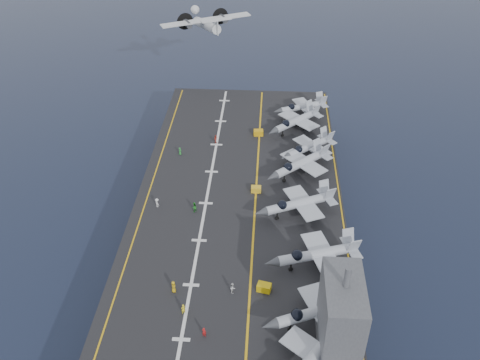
# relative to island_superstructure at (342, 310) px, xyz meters

# --- Properties ---
(ground) EXTENTS (500.00, 500.00, 0.00)m
(ground) POSITION_rel_island_superstructure_xyz_m (-15.00, 30.00, -17.90)
(ground) COLOR #142135
(ground) RESTS_ON ground
(hull) EXTENTS (36.00, 90.00, 10.00)m
(hull) POSITION_rel_island_superstructure_xyz_m (-15.00, 30.00, -12.90)
(hull) COLOR #56595E
(hull) RESTS_ON ground
(flight_deck) EXTENTS (38.00, 92.00, 0.40)m
(flight_deck) POSITION_rel_island_superstructure_xyz_m (-15.00, 30.00, -7.70)
(flight_deck) COLOR black
(flight_deck) RESTS_ON hull
(foul_line) EXTENTS (0.35, 90.00, 0.02)m
(foul_line) POSITION_rel_island_superstructure_xyz_m (-12.00, 30.00, -7.48)
(foul_line) COLOR gold
(foul_line) RESTS_ON flight_deck
(landing_centerline) EXTENTS (0.50, 90.00, 0.02)m
(landing_centerline) POSITION_rel_island_superstructure_xyz_m (-21.00, 30.00, -7.48)
(landing_centerline) COLOR silver
(landing_centerline) RESTS_ON flight_deck
(deck_edge_port) EXTENTS (0.25, 90.00, 0.02)m
(deck_edge_port) POSITION_rel_island_superstructure_xyz_m (-32.00, 30.00, -7.48)
(deck_edge_port) COLOR gold
(deck_edge_port) RESTS_ON flight_deck
(deck_edge_stbd) EXTENTS (0.25, 90.00, 0.02)m
(deck_edge_stbd) POSITION_rel_island_superstructure_xyz_m (3.50, 30.00, -7.48)
(deck_edge_stbd) COLOR gold
(deck_edge_stbd) RESTS_ON flight_deck
(island_superstructure) EXTENTS (5.00, 10.00, 15.00)m
(island_superstructure) POSITION_rel_island_superstructure_xyz_m (0.00, 0.00, 0.00)
(island_superstructure) COLOR #56595E
(island_superstructure) RESTS_ON flight_deck
(fighter_jet_0) EXTENTS (16.84, 17.64, 5.11)m
(fighter_jet_0) POSITION_rel_island_superstructure_xyz_m (-3.39, -3.54, -4.94)
(fighter_jet_0) COLOR #A0A9B0
(fighter_jet_0) RESTS_ON flight_deck
(fighter_jet_1) EXTENTS (17.46, 14.85, 5.13)m
(fighter_jet_1) POSITION_rel_island_superstructure_xyz_m (-2.31, 4.03, -4.93)
(fighter_jet_1) COLOR gray
(fighter_jet_1) RESTS_ON flight_deck
(fighter_jet_2) EXTENTS (17.65, 14.42, 5.29)m
(fighter_jet_2) POSITION_rel_island_superstructure_xyz_m (-1.81, 15.31, -4.85)
(fighter_jet_2) COLOR #919BA2
(fighter_jet_2) RESTS_ON flight_deck
(fighter_jet_4) EXTENTS (17.54, 15.04, 5.14)m
(fighter_jet_4) POSITION_rel_island_superstructure_xyz_m (-4.28, 27.93, -4.93)
(fighter_jet_4) COLOR gray
(fighter_jet_4) RESTS_ON flight_deck
(fighter_jet_5) EXTENTS (17.83, 17.44, 5.20)m
(fighter_jet_5) POSITION_rel_island_superstructure_xyz_m (-3.64, 40.36, -4.90)
(fighter_jet_5) COLOR #A3ACB3
(fighter_jet_5) RESTS_ON flight_deck
(fighter_jet_6) EXTENTS (15.79, 15.19, 4.58)m
(fighter_jet_6) POSITION_rel_island_superstructure_xyz_m (-1.63, 46.93, -5.21)
(fighter_jet_6) COLOR #9DA6AD
(fighter_jet_6) RESTS_ON flight_deck
(fighter_jet_7) EXTENTS (17.16, 17.08, 5.04)m
(fighter_jet_7) POSITION_rel_island_superstructure_xyz_m (-4.09, 57.02, -4.98)
(fighter_jet_7) COLOR gray
(fighter_jet_7) RESTS_ON flight_deck
(fighter_jet_8) EXTENTS (15.30, 13.12, 4.49)m
(fighter_jet_8) POSITION_rel_island_superstructure_xyz_m (-2.37, 64.19, -5.26)
(fighter_jet_8) COLOR #979FA7
(fighter_jet_8) RESTS_ON flight_deck
(tow_cart_a) EXTENTS (2.30, 1.77, 1.23)m
(tow_cart_a) POSITION_rel_island_superstructure_xyz_m (-9.90, 9.64, -6.89)
(tow_cart_a) COLOR #C9A50A
(tow_cart_a) RESTS_ON flight_deck
(tow_cart_b) EXTENTS (1.86, 1.22, 1.11)m
(tow_cart_b) POSITION_rel_island_superstructure_xyz_m (-11.99, 34.07, -6.94)
(tow_cart_b) COLOR gold
(tow_cart_b) RESTS_ON flight_deck
(tow_cart_c) EXTENTS (2.15, 1.50, 1.23)m
(tow_cart_c) POSITION_rel_island_superstructure_xyz_m (-12.23, 54.49, -6.88)
(tow_cart_c) COLOR gold
(tow_cart_c) RESTS_ON flight_deck
(crew_0) EXTENTS (1.18, 1.43, 2.03)m
(crew_0) POSITION_rel_island_superstructure_xyz_m (-23.38, 8.58, -6.48)
(crew_0) COLOR gold
(crew_0) RESTS_ON flight_deck
(crew_1) EXTENTS (1.28, 1.24, 1.79)m
(crew_1) POSITION_rel_island_superstructure_xyz_m (-21.34, 4.57, -6.61)
(crew_1) COLOR yellow
(crew_1) RESTS_ON flight_deck
(crew_2) EXTENTS (1.38, 1.41, 1.98)m
(crew_2) POSITION_rel_island_superstructure_xyz_m (-22.77, 27.52, -6.51)
(crew_2) COLOR #1B7F20
(crew_2) RESTS_ON flight_deck
(crew_3) EXTENTS (1.23, 1.29, 1.79)m
(crew_3) POSITION_rel_island_superstructure_xyz_m (-29.59, 28.47, -6.60)
(crew_3) COLOR silver
(crew_3) RESTS_ON flight_deck
(crew_4) EXTENTS (1.20, 1.38, 1.94)m
(crew_4) POSITION_rel_island_superstructure_xyz_m (-21.21, 50.70, -6.53)
(crew_4) COLOR #B13528
(crew_4) RESTS_ON flight_deck
(crew_5) EXTENTS (0.72, 1.01, 1.59)m
(crew_5) POSITION_rel_island_superstructure_xyz_m (-28.12, 45.87, -6.70)
(crew_5) COLOR #268C33
(crew_5) RESTS_ON flight_deck
(crew_6) EXTENTS (1.18, 0.93, 1.73)m
(crew_6) POSITION_rel_island_superstructure_xyz_m (-17.90, 0.77, -6.64)
(crew_6) COLOR #B21919
(crew_6) RESTS_ON flight_deck
(crew_7) EXTENTS (0.78, 1.12, 1.81)m
(crew_7) POSITION_rel_island_superstructure_xyz_m (-14.57, 9.06, -6.60)
(crew_7) COLOR silver
(crew_7) RESTS_ON flight_deck
(transport_plane) EXTENTS (27.54, 24.30, 5.43)m
(transport_plane) POSITION_rel_island_superstructure_xyz_m (-26.33, 83.14, 6.36)
(transport_plane) COLOR silver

